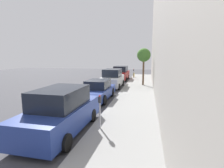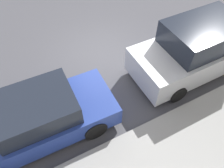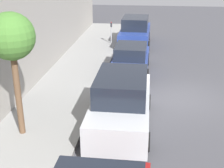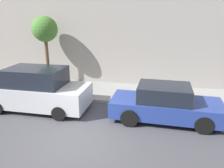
# 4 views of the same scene
# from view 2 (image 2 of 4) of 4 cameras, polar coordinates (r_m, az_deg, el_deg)

# --- Properties ---
(ground_plane) EXTENTS (60.00, 60.00, 0.00)m
(ground_plane) POSITION_cam_2_polar(r_m,az_deg,el_deg) (8.89, -2.86, 7.53)
(ground_plane) COLOR #424247
(sidewalk) EXTENTS (3.07, 32.00, 0.15)m
(sidewalk) POSITION_cam_2_polar(r_m,az_deg,el_deg) (6.59, 17.78, -19.77)
(sidewalk) COLOR gray
(sidewalk) RESTS_ON ground_plane
(parked_sedan_second) EXTENTS (1.92, 4.54, 1.54)m
(parked_sedan_second) POSITION_cam_2_polar(r_m,az_deg,el_deg) (6.52, -19.01, -8.65)
(parked_sedan_second) COLOR navy
(parked_sedan_second) RESTS_ON ground_plane
(parked_suv_third) EXTENTS (2.08, 4.80, 1.98)m
(parked_suv_third) POSITION_cam_2_polar(r_m,az_deg,el_deg) (8.33, 21.64, 8.57)
(parked_suv_third) COLOR #B7BABF
(parked_suv_third) RESTS_ON ground_plane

